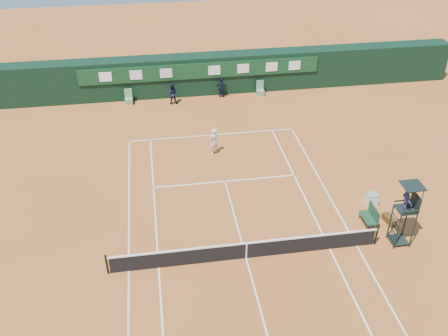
% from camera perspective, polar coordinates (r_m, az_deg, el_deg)
% --- Properties ---
extents(ground, '(90.00, 90.00, 0.00)m').
position_cam_1_polar(ground, '(23.96, 2.54, -10.24)').
color(ground, '#B3602A').
rests_on(ground, ground).
extents(court_lines, '(11.05, 23.85, 0.01)m').
position_cam_1_polar(court_lines, '(23.95, 2.54, -10.23)').
color(court_lines, silver).
rests_on(court_lines, ground).
extents(tennis_net, '(12.90, 0.10, 1.10)m').
position_cam_1_polar(tennis_net, '(23.61, 2.57, -9.35)').
color(tennis_net, black).
rests_on(tennis_net, ground).
extents(back_wall, '(40.00, 1.65, 3.00)m').
position_cam_1_polar(back_wall, '(38.89, -2.77, 10.68)').
color(back_wall, black).
rests_on(back_wall, ground).
extents(linesman_chair_left, '(0.55, 0.50, 1.15)m').
position_cam_1_polar(linesman_chair_left, '(38.09, -10.82, 7.63)').
color(linesman_chair_left, '#609367').
rests_on(linesman_chair_left, ground).
extents(linesman_chair_right, '(0.55, 0.50, 1.15)m').
position_cam_1_polar(linesman_chair_right, '(38.92, 4.16, 8.73)').
color(linesman_chair_right, '#61956E').
rests_on(linesman_chair_right, ground).
extents(umpire_chair, '(0.96, 0.95, 3.42)m').
position_cam_1_polar(umpire_chair, '(24.70, 20.23, -3.70)').
color(umpire_chair, black).
rests_on(umpire_chair, ground).
extents(player_bench, '(0.56, 1.20, 1.10)m').
position_cam_1_polar(player_bench, '(26.46, 16.43, -5.22)').
color(player_bench, '#173922').
rests_on(player_bench, ground).
extents(tennis_bag, '(0.53, 0.93, 0.33)m').
position_cam_1_polar(tennis_bag, '(27.19, 18.39, -5.62)').
color(tennis_bag, black).
rests_on(tennis_bag, ground).
extents(cooler, '(0.57, 0.57, 0.65)m').
position_cam_1_polar(cooler, '(28.08, 16.52, -3.41)').
color(cooler, silver).
rests_on(cooler, ground).
extents(tennis_ball, '(0.07, 0.07, 0.07)m').
position_cam_1_polar(tennis_ball, '(29.69, -2.28, -0.34)').
color(tennis_ball, yellow).
rests_on(tennis_ball, ground).
extents(player, '(0.75, 0.73, 1.74)m').
position_cam_1_polar(player, '(30.99, -1.18, 3.08)').
color(player, silver).
rests_on(player, ground).
extents(ball_kid_left, '(0.84, 0.68, 1.62)m').
position_cam_1_polar(ball_kid_left, '(37.50, -5.95, 8.47)').
color(ball_kid_left, black).
rests_on(ball_kid_left, ground).
extents(ball_kid_right, '(0.97, 0.64, 1.53)m').
position_cam_1_polar(ball_kid_right, '(38.31, -0.28, 9.14)').
color(ball_kid_right, black).
rests_on(ball_kid_right, ground).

